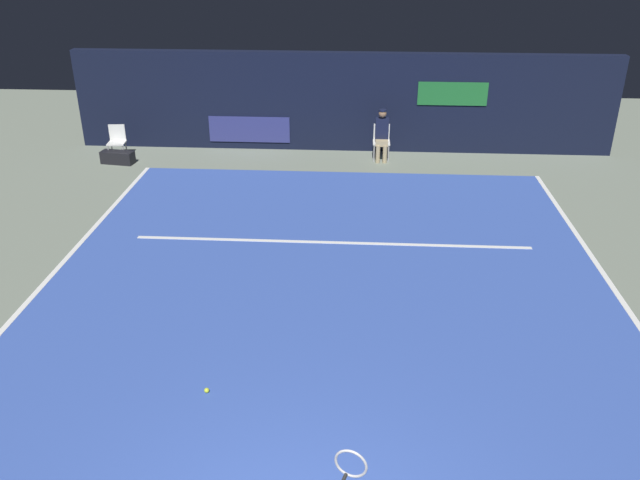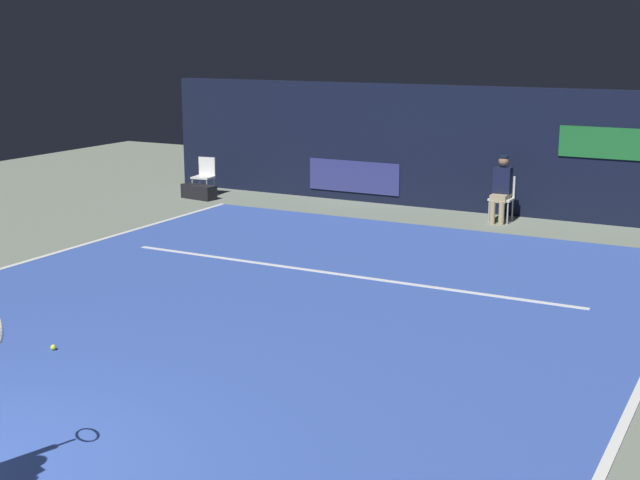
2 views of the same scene
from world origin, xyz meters
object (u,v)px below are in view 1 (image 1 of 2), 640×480
Objects in this scene: line_judge_on_chair at (382,134)px; equipment_bag at (118,157)px; courtside_chair_near at (117,140)px; tennis_ball at (207,390)px.

line_judge_on_chair reaches higher than equipment_bag.
courtside_chair_near is at bearing -177.28° from line_judge_on_chair.
equipment_bag is (0.11, -0.40, -0.34)m from courtside_chair_near.
line_judge_on_chair reaches higher than tennis_ball.
line_judge_on_chair is at bearing 14.61° from equipment_bag.
courtside_chair_near is at bearing 114.27° from equipment_bag.
line_judge_on_chair reaches higher than courtside_chair_near.
line_judge_on_chair is at bearing 2.72° from courtside_chair_near.
equipment_bag is (-6.78, -0.72, -0.53)m from line_judge_on_chair.
courtside_chair_near reaches higher than tennis_ball.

